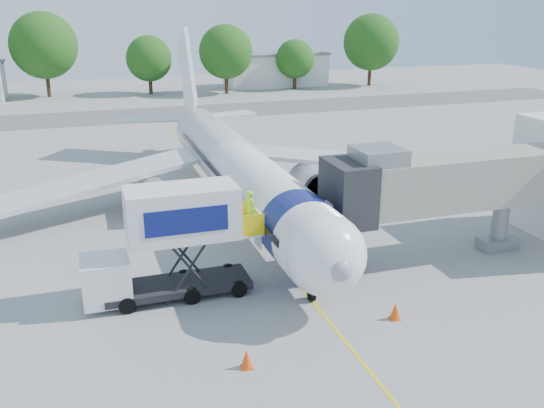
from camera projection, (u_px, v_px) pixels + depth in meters
name	position (u px, v px, depth m)	size (l,w,h in m)	color
ground	(255.00, 231.00, 37.61)	(160.00, 160.00, 0.00)	gray
guidance_line	(255.00, 231.00, 37.61)	(0.15, 70.00, 0.01)	yellow
taxiway_strip	(159.00, 114.00, 75.37)	(120.00, 10.00, 0.01)	#59595B
aircraft	(237.00, 169.00, 40.36)	(34.17, 37.73, 11.35)	white
jet_bridge	(435.00, 184.00, 32.26)	(13.90, 3.20, 6.60)	gray
catering_hiloader	(170.00, 244.00, 28.57)	(8.50, 2.44, 5.50)	black
safety_cone_a	(395.00, 311.00, 27.26)	(0.51, 0.51, 0.80)	#EE440C
safety_cone_b	(247.00, 359.00, 23.66)	(0.51, 0.51, 0.80)	#EE440C
outbuilding_right	(275.00, 69.00, 98.98)	(16.40, 7.40, 5.30)	silver
tree_c	(44.00, 45.00, 86.14)	(9.42, 9.42, 12.02)	#382314
tree_d	(149.00, 59.00, 89.51)	(6.72, 6.72, 8.56)	#382314
tree_e	(226.00, 52.00, 89.53)	(7.94, 7.94, 10.13)	#382314
tree_f	(295.00, 59.00, 94.75)	(6.00, 6.00, 7.65)	#382314
tree_g	(371.00, 42.00, 97.49)	(8.96, 8.96, 11.42)	#382314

